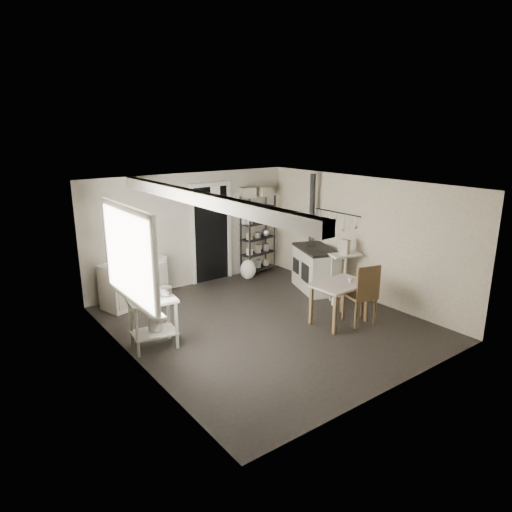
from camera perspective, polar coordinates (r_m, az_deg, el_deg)
floor at (r=7.71m, az=1.34°, el=-8.39°), size 5.00×5.00×0.00m
ceiling at (r=7.09m, az=1.46°, el=8.85°), size 5.00×5.00×0.00m
wall_back at (r=9.35m, az=-8.08°, el=3.23°), size 4.50×0.02×2.30m
wall_front at (r=5.66m, az=17.24°, el=-5.69°), size 4.50×0.02×2.30m
wall_left at (r=6.25m, az=-15.13°, el=-3.50°), size 0.02×5.00×2.30m
wall_right at (r=8.83m, az=13.00°, el=2.25°), size 0.02×5.00×2.30m
window at (r=6.33m, az=-15.78°, el=0.04°), size 0.12×1.76×1.28m
doorway at (r=9.57m, az=-5.59°, el=2.69°), size 0.96×0.10×2.08m
ceiling_beam at (r=6.44m, az=-7.06°, el=7.14°), size 0.18×5.00×0.18m
wallpaper_panel at (r=8.83m, az=12.96°, el=2.24°), size 0.01×5.00×2.30m
utensil_rail at (r=9.10m, az=10.04°, el=5.37°), size 0.06×1.20×0.44m
prep_table at (r=6.92m, az=-12.69°, el=-8.10°), size 0.73×0.57×0.77m
stockpot at (r=6.71m, az=-13.70°, el=-3.94°), size 0.32×0.32×0.28m
saucepan at (r=6.83m, az=-11.24°, el=-4.25°), size 0.21×0.21×0.11m
bucket at (r=6.97m, az=-12.48°, el=-8.03°), size 0.26×0.26×0.24m
base_cabinets at (r=8.68m, az=-15.02°, el=-2.86°), size 1.35×0.86×0.82m
mixing_bowl at (r=8.51m, az=-14.44°, el=0.27°), size 0.35×0.35×0.07m
counter_cup at (r=8.38m, az=-17.33°, el=-0.09°), size 0.16×0.16×0.09m
shelf_rack at (r=10.04m, az=0.24°, el=3.09°), size 0.85×0.43×1.72m
shelf_jar at (r=9.76m, az=-1.46°, el=5.20°), size 0.11×0.11×0.19m
storage_box_a at (r=9.76m, az=-1.04°, el=9.03°), size 0.35×0.33×0.20m
storage_box_b at (r=9.93m, az=0.93°, el=9.03°), size 0.32×0.30×0.19m
stove at (r=9.18m, az=7.45°, el=-1.57°), size 0.95×1.24×0.86m
stovepipe at (r=9.33m, az=7.03°, el=6.00°), size 0.14×0.14×1.45m
side_ledge at (r=8.78m, az=10.92°, el=-2.61°), size 0.63×0.44×0.89m
oats_box at (r=8.61m, az=11.01°, el=1.05°), size 0.14×0.20×0.28m
work_table at (r=7.71m, az=10.36°, el=-5.59°), size 0.95×0.68×0.70m
table_cup at (r=7.64m, az=11.71°, el=-2.49°), size 0.12×0.12×0.08m
chair at (r=7.73m, az=12.87°, el=-4.84°), size 0.53×0.55×1.04m
flour_sack at (r=9.79m, az=-0.99°, el=-1.55°), size 0.39×0.34×0.43m
floor_crock at (r=8.55m, az=9.81°, el=-5.58°), size 0.13×0.13×0.15m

